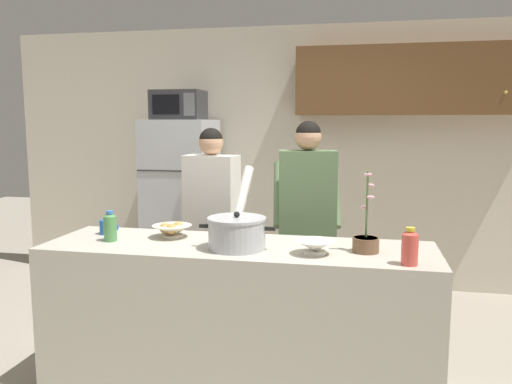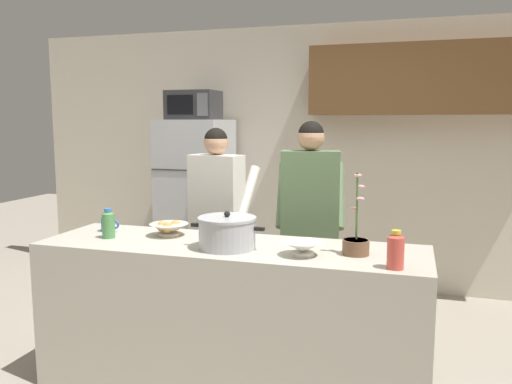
{
  "view_description": "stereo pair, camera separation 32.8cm",
  "coord_description": "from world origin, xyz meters",
  "px_view_note": "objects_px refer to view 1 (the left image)",
  "views": [
    {
      "loc": [
        0.72,
        -2.94,
        1.66
      ],
      "look_at": [
        0.0,
        0.55,
        1.17
      ],
      "focal_mm": 36.1,
      "sensor_mm": 36.0,
      "label": 1
    },
    {
      "loc": [
        1.04,
        -2.86,
        1.66
      ],
      "look_at": [
        0.0,
        0.55,
        1.17
      ],
      "focal_mm": 36.1,
      "sensor_mm": 36.0,
      "label": 2
    }
  ],
  "objects_px": {
    "coffee_mug": "(107,227)",
    "potted_orchid": "(366,241)",
    "person_near_pot": "(212,207)",
    "empty_bowl": "(315,246)",
    "bottle_mid_counter": "(110,226)",
    "microwave": "(179,105)",
    "cooking_pot": "(237,233)",
    "bottle_near_edge": "(410,247)",
    "bread_bowl": "(172,230)",
    "refrigerator": "(181,205)",
    "person_by_sink": "(307,205)"
  },
  "relations": [
    {
      "from": "empty_bowl",
      "to": "bottle_near_edge",
      "type": "xyz_separation_m",
      "value": [
        0.5,
        -0.12,
        0.05
      ]
    },
    {
      "from": "refrigerator",
      "to": "coffee_mug",
      "type": "bearing_deg",
      "value": -86.47
    },
    {
      "from": "bread_bowl",
      "to": "potted_orchid",
      "type": "distance_m",
      "value": 1.22
    },
    {
      "from": "bottle_mid_counter",
      "to": "coffee_mug",
      "type": "bearing_deg",
      "value": 123.27
    },
    {
      "from": "coffee_mug",
      "to": "empty_bowl",
      "type": "distance_m",
      "value": 1.42
    },
    {
      "from": "microwave",
      "to": "cooking_pot",
      "type": "relative_size",
      "value": 1.06
    },
    {
      "from": "cooking_pot",
      "to": "empty_bowl",
      "type": "relative_size",
      "value": 2.0
    },
    {
      "from": "coffee_mug",
      "to": "bottle_mid_counter",
      "type": "relative_size",
      "value": 0.68
    },
    {
      "from": "person_near_pot",
      "to": "potted_orchid",
      "type": "height_order",
      "value": "person_near_pot"
    },
    {
      "from": "microwave",
      "to": "person_by_sink",
      "type": "distance_m",
      "value": 1.86
    },
    {
      "from": "person_by_sink",
      "to": "empty_bowl",
      "type": "relative_size",
      "value": 7.33
    },
    {
      "from": "microwave",
      "to": "bottle_mid_counter",
      "type": "xyz_separation_m",
      "value": [
        0.22,
        -1.88,
        -0.8
      ]
    },
    {
      "from": "coffee_mug",
      "to": "empty_bowl",
      "type": "height_order",
      "value": "coffee_mug"
    },
    {
      "from": "person_near_pot",
      "to": "bread_bowl",
      "type": "bearing_deg",
      "value": -94.16
    },
    {
      "from": "bottle_near_edge",
      "to": "person_near_pot",
      "type": "bearing_deg",
      "value": 141.92
    },
    {
      "from": "person_by_sink",
      "to": "empty_bowl",
      "type": "distance_m",
      "value": 0.96
    },
    {
      "from": "person_near_pot",
      "to": "bottle_near_edge",
      "type": "bearing_deg",
      "value": -38.08
    },
    {
      "from": "microwave",
      "to": "person_by_sink",
      "type": "height_order",
      "value": "microwave"
    },
    {
      "from": "person_by_sink",
      "to": "bread_bowl",
      "type": "height_order",
      "value": "person_by_sink"
    },
    {
      "from": "person_by_sink",
      "to": "coffee_mug",
      "type": "relative_size",
      "value": 12.71
    },
    {
      "from": "refrigerator",
      "to": "bottle_near_edge",
      "type": "distance_m",
      "value": 2.9
    },
    {
      "from": "coffee_mug",
      "to": "bottle_mid_counter",
      "type": "height_order",
      "value": "bottle_mid_counter"
    },
    {
      "from": "coffee_mug",
      "to": "potted_orchid",
      "type": "height_order",
      "value": "potted_orchid"
    },
    {
      "from": "person_by_sink",
      "to": "coffee_mug",
      "type": "xyz_separation_m",
      "value": [
        -1.25,
        -0.7,
        -0.07
      ]
    },
    {
      "from": "person_near_pot",
      "to": "cooking_pot",
      "type": "bearing_deg",
      "value": -65.49
    },
    {
      "from": "cooking_pot",
      "to": "bottle_near_edge",
      "type": "height_order",
      "value": "cooking_pot"
    },
    {
      "from": "bottle_mid_counter",
      "to": "cooking_pot",
      "type": "bearing_deg",
      "value": -2.14
    },
    {
      "from": "cooking_pot",
      "to": "potted_orchid",
      "type": "bearing_deg",
      "value": 5.6
    },
    {
      "from": "person_near_pot",
      "to": "coffee_mug",
      "type": "xyz_separation_m",
      "value": [
        -0.51,
        -0.72,
        -0.03
      ]
    },
    {
      "from": "empty_bowl",
      "to": "bread_bowl",
      "type": "bearing_deg",
      "value": 165.87
    },
    {
      "from": "microwave",
      "to": "coffee_mug",
      "type": "xyz_separation_m",
      "value": [
        0.11,
        -1.7,
        -0.85
      ]
    },
    {
      "from": "bread_bowl",
      "to": "potted_orchid",
      "type": "relative_size",
      "value": 0.55
    },
    {
      "from": "empty_bowl",
      "to": "bottle_mid_counter",
      "type": "height_order",
      "value": "bottle_mid_counter"
    },
    {
      "from": "person_near_pot",
      "to": "cooking_pot",
      "type": "relative_size",
      "value": 3.55
    },
    {
      "from": "bread_bowl",
      "to": "person_near_pot",
      "type": "bearing_deg",
      "value": 85.84
    },
    {
      "from": "bottle_mid_counter",
      "to": "potted_orchid",
      "type": "relative_size",
      "value": 0.41
    },
    {
      "from": "bottle_mid_counter",
      "to": "potted_orchid",
      "type": "bearing_deg",
      "value": 1.54
    },
    {
      "from": "bottle_mid_counter",
      "to": "refrigerator",
      "type": "bearing_deg",
      "value": 96.71
    },
    {
      "from": "person_near_pot",
      "to": "bottle_near_edge",
      "type": "xyz_separation_m",
      "value": [
        1.39,
        -1.09,
        0.02
      ]
    },
    {
      "from": "microwave",
      "to": "bread_bowl",
      "type": "relative_size",
      "value": 1.89
    },
    {
      "from": "bread_bowl",
      "to": "potted_orchid",
      "type": "xyz_separation_m",
      "value": [
        1.22,
        -0.13,
        0.02
      ]
    },
    {
      "from": "person_near_pot",
      "to": "empty_bowl",
      "type": "distance_m",
      "value": 1.31
    },
    {
      "from": "person_near_pot",
      "to": "empty_bowl",
      "type": "relative_size",
      "value": 7.1
    },
    {
      "from": "bottle_near_edge",
      "to": "bottle_mid_counter",
      "type": "relative_size",
      "value": 1.04
    },
    {
      "from": "potted_orchid",
      "to": "bottle_mid_counter",
      "type": "bearing_deg",
      "value": -178.46
    },
    {
      "from": "microwave",
      "to": "bread_bowl",
      "type": "bearing_deg",
      "value": -71.74
    },
    {
      "from": "cooking_pot",
      "to": "coffee_mug",
      "type": "xyz_separation_m",
      "value": [
        -0.94,
        0.21,
        -0.05
      ]
    },
    {
      "from": "bottle_near_edge",
      "to": "potted_orchid",
      "type": "relative_size",
      "value": 0.43
    },
    {
      "from": "coffee_mug",
      "to": "potted_orchid",
      "type": "xyz_separation_m",
      "value": [
        1.68,
        -0.14,
        0.02
      ]
    },
    {
      "from": "coffee_mug",
      "to": "empty_bowl",
      "type": "relative_size",
      "value": 0.58
    }
  ]
}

